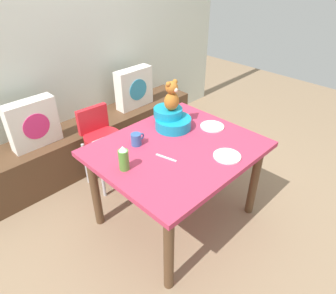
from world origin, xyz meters
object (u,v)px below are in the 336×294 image
object	(u,v)px
infant_seat_teal	(171,119)
teddy_bear	(172,96)
pillow_floral_right	(134,88)
dinner_plate_far	(212,126)
ketchup_bottle	(124,158)
dining_table	(177,157)
dinner_plate_near	(227,156)
highchair	(102,138)
pillow_floral_left	(33,124)
coffee_mug	(136,139)

from	to	relation	value
infant_seat_teal	teddy_bear	distance (m)	0.21
pillow_floral_right	dinner_plate_far	bearing A→B (deg)	-97.92
teddy_bear	ketchup_bottle	xyz separation A→B (m)	(-0.64, -0.18, -0.19)
dining_table	ketchup_bottle	world-z (taller)	ketchup_bottle
dinner_plate_near	dinner_plate_far	distance (m)	0.44
dining_table	infant_seat_teal	bearing A→B (deg)	52.90
dinner_plate_far	highchair	bearing A→B (deg)	124.87
dinner_plate_near	teddy_bear	bearing A→B (deg)	87.26
infant_seat_teal	ketchup_bottle	world-z (taller)	ketchup_bottle
highchair	dinner_plate_far	distance (m)	1.03
dining_table	dinner_plate_near	distance (m)	0.39
pillow_floral_right	ketchup_bottle	world-z (taller)	ketchup_bottle
pillow_floral_right	dinner_plate_far	size ratio (longest dim) A/B	2.20
dining_table	ketchup_bottle	bearing A→B (deg)	172.10
pillow_floral_right	dinner_plate_near	distance (m)	1.65
pillow_floral_left	pillow_floral_right	world-z (taller)	same
dinner_plate_far	ketchup_bottle	bearing A→B (deg)	175.99
teddy_bear	pillow_floral_left	bearing A→B (deg)	127.43
pillow_floral_right	infant_seat_teal	bearing A→B (deg)	-112.56
teddy_bear	dinner_plate_far	size ratio (longest dim) A/B	1.25
dining_table	ketchup_bottle	xyz separation A→B (m)	(-0.46, 0.06, 0.19)
coffee_mug	pillow_floral_right	bearing A→B (deg)	51.44
pillow_floral_left	highchair	size ratio (longest dim) A/B	0.56
pillow_floral_left	ketchup_bottle	bearing A→B (deg)	-84.06
highchair	ketchup_bottle	world-z (taller)	ketchup_bottle
pillow_floral_left	coffee_mug	size ratio (longest dim) A/B	3.67
dining_table	dinner_plate_far	world-z (taller)	dinner_plate_far
pillow_floral_right	teddy_bear	world-z (taller)	teddy_bear
infant_seat_teal	ketchup_bottle	xyz separation A→B (m)	(-0.64, -0.18, 0.02)
coffee_mug	highchair	bearing A→B (deg)	85.02
coffee_mug	dinner_plate_near	distance (m)	0.69
dining_table	coffee_mug	xyz separation A→B (m)	(-0.20, 0.24, 0.15)
dining_table	infant_seat_teal	world-z (taller)	infant_seat_teal
ketchup_bottle	dinner_plate_far	bearing A→B (deg)	-4.01
pillow_floral_left	coffee_mug	bearing A→B (deg)	-69.21
highchair	infant_seat_teal	size ratio (longest dim) A/B	2.39
pillow_floral_left	infant_seat_teal	size ratio (longest dim) A/B	1.33
pillow_floral_right	highchair	world-z (taller)	pillow_floral_right
pillow_floral_right	highchair	xyz separation A→B (m)	(-0.75, -0.42, -0.16)
pillow_floral_right	ketchup_bottle	bearing A→B (deg)	-131.85
pillow_floral_left	dinner_plate_far	bearing A→B (deg)	-50.97
pillow_floral_right	infant_seat_teal	xyz separation A→B (m)	(-0.41, -1.00, 0.13)
infant_seat_teal	dinner_plate_far	xyz separation A→B (m)	(0.24, -0.24, -0.07)
coffee_mug	infant_seat_teal	bearing A→B (deg)	0.55
pillow_floral_left	ketchup_bottle	xyz separation A→B (m)	(0.12, -1.18, 0.15)
pillow_floral_left	ketchup_bottle	world-z (taller)	ketchup_bottle
pillow_floral_left	coffee_mug	xyz separation A→B (m)	(0.38, -1.00, 0.11)
ketchup_bottle	highchair	bearing A→B (deg)	67.98
pillow_floral_right	dinner_plate_far	distance (m)	1.25
coffee_mug	dinner_plate_far	world-z (taller)	coffee_mug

